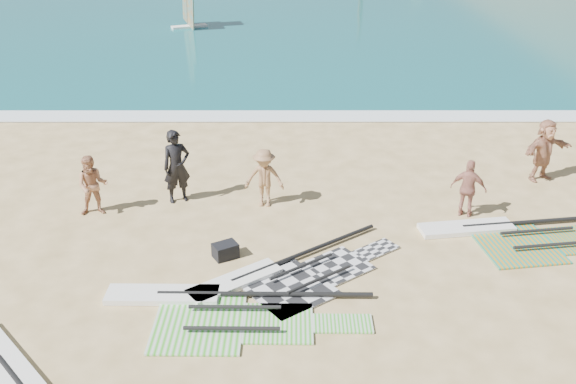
{
  "coord_description": "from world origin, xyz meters",
  "views": [
    {
      "loc": [
        0.16,
        -9.86,
        7.72
      ],
      "look_at": [
        0.17,
        4.0,
        1.0
      ],
      "focal_mm": 40.0,
      "sensor_mm": 36.0,
      "label": 1
    }
  ],
  "objects_px": {
    "gear_bag_near": "(225,251)",
    "person_wetsuit": "(177,167)",
    "rig_green": "(213,309)",
    "rig_orange": "(517,234)",
    "beachgoer_right": "(544,150)",
    "rig_grey": "(284,276)",
    "beachgoer_back": "(468,189)",
    "beachgoer_left": "(93,186)",
    "beachgoer_mid": "(264,178)"
  },
  "relations": [
    {
      "from": "gear_bag_near",
      "to": "person_wetsuit",
      "type": "height_order",
      "value": "person_wetsuit"
    },
    {
      "from": "rig_green",
      "to": "gear_bag_near",
      "type": "height_order",
      "value": "gear_bag_near"
    },
    {
      "from": "gear_bag_near",
      "to": "rig_orange",
      "type": "bearing_deg",
      "value": 7.73
    },
    {
      "from": "rig_green",
      "to": "beachgoer_right",
      "type": "bearing_deg",
      "value": 36.48
    },
    {
      "from": "rig_grey",
      "to": "beachgoer_back",
      "type": "relative_size",
      "value": 3.14
    },
    {
      "from": "person_wetsuit",
      "to": "beachgoer_left",
      "type": "distance_m",
      "value": 2.17
    },
    {
      "from": "person_wetsuit",
      "to": "beachgoer_left",
      "type": "height_order",
      "value": "person_wetsuit"
    },
    {
      "from": "rig_green",
      "to": "gear_bag_near",
      "type": "relative_size",
      "value": 10.22
    },
    {
      "from": "person_wetsuit",
      "to": "rig_orange",
      "type": "bearing_deg",
      "value": -37.93
    },
    {
      "from": "beachgoer_mid",
      "to": "beachgoer_back",
      "type": "distance_m",
      "value": 5.2
    },
    {
      "from": "rig_grey",
      "to": "rig_orange",
      "type": "bearing_deg",
      "value": -18.9
    },
    {
      "from": "rig_grey",
      "to": "person_wetsuit",
      "type": "bearing_deg",
      "value": 90.58
    },
    {
      "from": "rig_green",
      "to": "beachgoer_left",
      "type": "distance_m",
      "value": 5.47
    },
    {
      "from": "beachgoer_mid",
      "to": "beachgoer_left",
      "type": "bearing_deg",
      "value": -168.84
    },
    {
      "from": "person_wetsuit",
      "to": "beachgoer_back",
      "type": "bearing_deg",
      "value": -31.53
    },
    {
      "from": "rig_grey",
      "to": "beachgoer_mid",
      "type": "bearing_deg",
      "value": 62.11
    },
    {
      "from": "rig_green",
      "to": "beachgoer_mid",
      "type": "distance_m",
      "value": 4.8
    },
    {
      "from": "person_wetsuit",
      "to": "rig_green",
      "type": "bearing_deg",
      "value": -98.99
    },
    {
      "from": "rig_grey",
      "to": "beachgoer_left",
      "type": "distance_m",
      "value": 5.75
    },
    {
      "from": "rig_green",
      "to": "rig_orange",
      "type": "height_order",
      "value": "same"
    },
    {
      "from": "beachgoer_left",
      "to": "beachgoer_right",
      "type": "relative_size",
      "value": 0.89
    },
    {
      "from": "beachgoer_left",
      "to": "beachgoer_back",
      "type": "bearing_deg",
      "value": -9.14
    },
    {
      "from": "rig_orange",
      "to": "gear_bag_near",
      "type": "xyz_separation_m",
      "value": [
        -6.96,
        -0.94,
        0.12
      ]
    },
    {
      "from": "rig_green",
      "to": "person_wetsuit",
      "type": "height_order",
      "value": "person_wetsuit"
    },
    {
      "from": "beachgoer_mid",
      "to": "beachgoer_right",
      "type": "distance_m",
      "value": 8.04
    },
    {
      "from": "beachgoer_mid",
      "to": "beachgoer_back",
      "type": "xyz_separation_m",
      "value": [
        5.16,
        -0.57,
        -0.03
      ]
    },
    {
      "from": "rig_grey",
      "to": "beachgoer_back",
      "type": "distance_m",
      "value": 5.5
    },
    {
      "from": "rig_orange",
      "to": "beachgoer_right",
      "type": "bearing_deg",
      "value": 54.31
    },
    {
      "from": "rig_orange",
      "to": "beachgoer_mid",
      "type": "relative_size",
      "value": 3.51
    },
    {
      "from": "rig_green",
      "to": "rig_orange",
      "type": "relative_size",
      "value": 0.98
    },
    {
      "from": "rig_grey",
      "to": "beachgoer_mid",
      "type": "xyz_separation_m",
      "value": [
        -0.53,
        3.45,
        0.74
      ]
    },
    {
      "from": "beachgoer_left",
      "to": "rig_orange",
      "type": "bearing_deg",
      "value": -15.0
    },
    {
      "from": "gear_bag_near",
      "to": "beachgoer_left",
      "type": "height_order",
      "value": "beachgoer_left"
    },
    {
      "from": "beachgoer_left",
      "to": "beachgoer_mid",
      "type": "distance_m",
      "value": 4.36
    },
    {
      "from": "beachgoer_left",
      "to": "beachgoer_mid",
      "type": "bearing_deg",
      "value": -2.34
    },
    {
      "from": "rig_orange",
      "to": "beachgoer_mid",
      "type": "xyz_separation_m",
      "value": [
        -6.15,
        1.66,
        0.74
      ]
    },
    {
      "from": "rig_green",
      "to": "beachgoer_mid",
      "type": "relative_size",
      "value": 3.46
    },
    {
      "from": "rig_green",
      "to": "beachgoer_back",
      "type": "bearing_deg",
      "value": 34.63
    },
    {
      "from": "rig_grey",
      "to": "beachgoer_left",
      "type": "bearing_deg",
      "value": 111.89
    },
    {
      "from": "rig_green",
      "to": "beachgoer_mid",
      "type": "height_order",
      "value": "beachgoer_mid"
    },
    {
      "from": "rig_grey",
      "to": "beachgoer_mid",
      "type": "height_order",
      "value": "beachgoer_mid"
    },
    {
      "from": "person_wetsuit",
      "to": "beachgoer_mid",
      "type": "distance_m",
      "value": 2.33
    },
    {
      "from": "rig_green",
      "to": "beachgoer_left",
      "type": "bearing_deg",
      "value": 130.09
    },
    {
      "from": "rig_grey",
      "to": "rig_green",
      "type": "xyz_separation_m",
      "value": [
        -1.42,
        -1.2,
        0.0
      ]
    },
    {
      "from": "rig_orange",
      "to": "gear_bag_near",
      "type": "bearing_deg",
      "value": 179.33
    },
    {
      "from": "rig_grey",
      "to": "gear_bag_near",
      "type": "bearing_deg",
      "value": 111.0
    },
    {
      "from": "rig_grey",
      "to": "beachgoer_left",
      "type": "relative_size",
      "value": 3.0
    },
    {
      "from": "beachgoer_left",
      "to": "beachgoer_back",
      "type": "relative_size",
      "value": 1.05
    },
    {
      "from": "beachgoer_mid",
      "to": "beachgoer_back",
      "type": "relative_size",
      "value": 1.04
    },
    {
      "from": "beachgoer_back",
      "to": "beachgoer_mid",
      "type": "bearing_deg",
      "value": 17.12
    }
  ]
}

